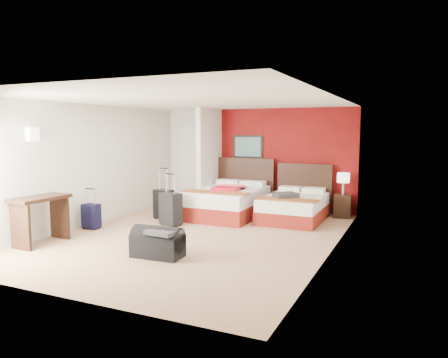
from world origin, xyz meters
The scene contains 17 objects.
ground centered at (0.00, 0.00, 0.00)m, with size 6.50×6.50×0.00m, color tan.
room_walls centered at (-1.40, 1.42, 1.26)m, with size 5.02×6.52×2.50m.
red_accent_panel centered at (0.75, 3.23, 1.25)m, with size 3.50×0.04×2.50m, color maroon.
partition_wall centered at (-1.00, 2.61, 1.25)m, with size 0.12×1.20×2.50m, color silver.
entry_door centered at (-1.75, 3.20, 1.02)m, with size 0.82×0.06×2.05m, color silver.
bed_left centered at (-0.22, 1.94, 0.31)m, with size 1.46×2.08×0.62m, color white.
bed_right centered at (1.30, 2.11, 0.27)m, with size 1.24×1.77×0.53m, color white.
red_suitcase_open centered at (-0.12, 1.84, 0.67)m, with size 0.56×0.77×0.10m, color #B70F23.
jacket_bundle centered at (1.20, 1.81, 0.59)m, with size 0.48×0.38×0.11m, color #3B3B40.
nightstand centered at (2.21, 2.91, 0.26)m, with size 0.37×0.37×0.52m, color black.
table_lamp centered at (2.21, 2.91, 0.77)m, with size 0.28×0.28×0.49m, color silver.
suitcase_black centered at (-1.34, 1.02, 0.32)m, with size 0.42×0.26×0.63m, color black.
suitcase_charcoal centered at (-0.88, 0.55, 0.33)m, with size 0.44×0.27×0.65m, color black.
suitcase_navy centered at (-2.17, -0.36, 0.24)m, with size 0.34×0.21×0.48m, color black.
duffel_bag centered at (0.09, -1.41, 0.20)m, with size 0.78×0.42×0.40m, color black.
jacket_draped centered at (0.24, -1.46, 0.43)m, with size 0.47×0.40×0.06m, color #39393E.
desk centered at (-2.19, -1.58, 0.42)m, with size 0.50×1.00×0.83m, color #321A10.
Camera 1 is at (3.70, -6.86, 1.96)m, focal length 34.14 mm.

